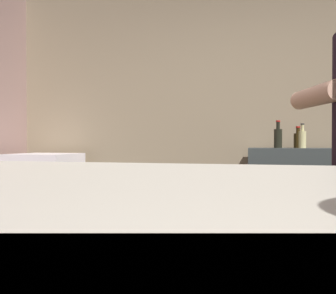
{
  "coord_description": "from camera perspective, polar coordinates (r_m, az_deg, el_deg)",
  "views": [
    {
      "loc": [
        -0.15,
        -1.2,
        1.1
      ],
      "look_at": [
        -0.26,
        -0.75,
        1.1
      ],
      "focal_mm": 37.29,
      "sensor_mm": 36.0,
      "label": 1
    }
  ],
  "objects": [
    {
      "name": "mixing_bowl",
      "position": [
        1.91,
        19.43,
        -4.15
      ],
      "size": [
        0.17,
        0.17,
        0.05
      ],
      "primitive_type": "cylinder",
      "color": "silver",
      "rests_on": "prep_counter"
    },
    {
      "name": "bottle_olive_oil",
      "position": [
        3.14,
        17.54,
        1.52
      ],
      "size": [
        0.07,
        0.07,
        0.24
      ],
      "color": "black",
      "rests_on": "back_shelf"
    },
    {
      "name": "bottle_soy",
      "position": [
        3.1,
        21.11,
        1.29
      ],
      "size": [
        0.06,
        0.06,
        0.2
      ],
      "color": "#CAC384",
      "rests_on": "back_shelf"
    },
    {
      "name": "bottle_hot_sauce",
      "position": [
        3.24,
        20.48,
        1.15
      ],
      "size": [
        0.07,
        0.07,
        0.19
      ],
      "color": "black",
      "rests_on": "back_shelf"
    },
    {
      "name": "mini_fridge",
      "position": [
        3.57,
        -19.45,
        -9.03
      ],
      "size": [
        0.56,
        0.58,
        1.0
      ],
      "color": "white",
      "rests_on": "ground"
    },
    {
      "name": "back_shelf",
      "position": [
        3.2,
        19.99,
        -9.65
      ],
      "size": [
        0.77,
        0.36,
        1.06
      ],
      "primitive_type": "cube",
      "color": "#343B3B",
      "rests_on": "ground"
    },
    {
      "name": "wall_back",
      "position": [
        3.42,
        16.05,
        4.87
      ],
      "size": [
        5.2,
        0.1,
        2.7
      ],
      "primitive_type": "cube",
      "color": "gray",
      "rests_on": "ground"
    }
  ]
}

